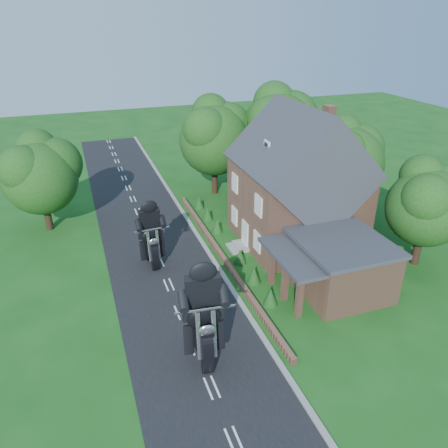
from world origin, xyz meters
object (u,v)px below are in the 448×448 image
object	(u,v)px
house	(297,186)
motorcycle_lead	(204,347)
annex	(337,264)
garden_wall	(222,256)
motorcycle_follow	(153,256)

from	to	relation	value
house	motorcycle_lead	bearing A→B (deg)	-135.24
motorcycle_lead	annex	bearing A→B (deg)	-154.35
garden_wall	motorcycle_follow	xyz separation A→B (m)	(-4.77, 0.69, 0.54)
garden_wall	house	distance (m)	7.52
garden_wall	motorcycle_lead	distance (m)	10.11
annex	motorcycle_follow	world-z (taller)	annex
house	annex	distance (m)	7.30
house	garden_wall	bearing A→B (deg)	-170.83
garden_wall	annex	distance (m)	8.19
annex	motorcycle_lead	distance (m)	10.30
garden_wall	house	size ratio (longest dim) A/B	2.15
motorcycle_lead	house	bearing A→B (deg)	-129.02
garden_wall	motorcycle_lead	xyz separation A→B (m)	(-4.11, -9.21, 0.68)
motorcycle_follow	house	bearing A→B (deg)	178.28
garden_wall	house	xyz separation A→B (m)	(6.19, 1.00, 4.14)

